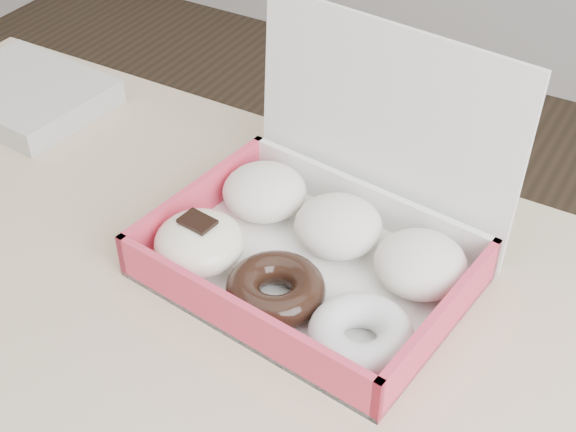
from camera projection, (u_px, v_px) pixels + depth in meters
The scene contains 3 objects.
table at pixel (157, 373), 0.88m from camera, with size 1.20×0.80×0.75m.
donut_box at pixel (316, 239), 0.87m from camera, with size 0.36×0.31×0.24m.
newspapers at pixel (25, 94), 1.15m from camera, with size 0.22×0.18×0.04m, color silver.
Camera 1 is at (0.41, -0.42, 1.36)m, focal length 50.00 mm.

